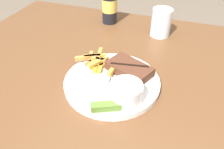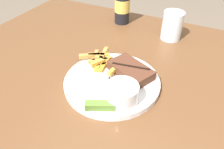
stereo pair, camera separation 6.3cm
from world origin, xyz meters
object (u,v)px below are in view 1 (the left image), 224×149
at_px(steak_portion, 129,69).
at_px(drinking_glass, 161,23).
at_px(coleslaw_cup, 126,91).
at_px(beer_bottle, 110,4).
at_px(dipping_sauce_cup, 101,82).
at_px(pickle_spear, 106,106).
at_px(dinner_plate, 112,82).
at_px(fork_utensil, 91,71).

height_order(steak_portion, drinking_glass, drinking_glass).
bearing_deg(drinking_glass, coleslaw_cup, -92.93).
relative_size(steak_portion, drinking_glass, 1.42).
xyz_separation_m(steak_portion, beer_bottle, (-0.19, 0.35, 0.05)).
xyz_separation_m(dipping_sauce_cup, beer_bottle, (-0.13, 0.44, 0.05)).
distance_m(dipping_sauce_cup, pickle_spear, 0.09).
bearing_deg(pickle_spear, dipping_sauce_cup, 119.89).
height_order(pickle_spear, beer_bottle, beer_bottle).
bearing_deg(dipping_sauce_cup, dinner_plate, 57.96).
relative_size(coleslaw_cup, beer_bottle, 0.37).
xyz_separation_m(pickle_spear, drinking_glass, (0.06, 0.47, 0.03)).
bearing_deg(steak_portion, pickle_spear, -94.78).
distance_m(pickle_spear, fork_utensil, 0.16).
bearing_deg(steak_portion, drinking_glass, 81.71).
bearing_deg(dipping_sauce_cup, steak_portion, 54.68).
xyz_separation_m(dipping_sauce_cup, pickle_spear, (0.05, -0.08, -0.00)).
relative_size(coleslaw_cup, pickle_spear, 1.08).
distance_m(steak_portion, beer_bottle, 0.40).
bearing_deg(fork_utensil, beer_bottle, 113.07).
height_order(steak_portion, fork_utensil, steak_portion).
relative_size(steak_portion, pickle_spear, 1.94).
xyz_separation_m(steak_portion, dipping_sauce_cup, (-0.06, -0.08, -0.00)).
relative_size(coleslaw_cup, drinking_glass, 0.79).
xyz_separation_m(pickle_spear, fork_utensil, (-0.10, 0.13, -0.01)).
xyz_separation_m(steak_portion, coleslaw_cup, (0.02, -0.11, 0.01)).
xyz_separation_m(fork_utensil, drinking_glass, (0.16, 0.34, 0.03)).
xyz_separation_m(dipping_sauce_cup, fork_utensil, (-0.05, 0.05, -0.01)).
distance_m(coleslaw_cup, pickle_spear, 0.06).
distance_m(steak_portion, drinking_glass, 0.31).
bearing_deg(pickle_spear, fork_utensil, 126.89).
height_order(coleslaw_cup, dipping_sauce_cup, coleslaw_cup).
relative_size(dinner_plate, steak_portion, 1.83).
xyz_separation_m(coleslaw_cup, beer_bottle, (-0.21, 0.47, 0.04)).
height_order(dinner_plate, beer_bottle, beer_bottle).
distance_m(dipping_sauce_cup, fork_utensil, 0.07).
height_order(pickle_spear, drinking_glass, drinking_glass).
distance_m(steak_portion, dipping_sauce_cup, 0.10).
bearing_deg(pickle_spear, coleslaw_cup, 53.67).
distance_m(fork_utensil, drinking_glass, 0.38).
bearing_deg(coleslaw_cup, drinking_glass, 87.07).
height_order(coleslaw_cup, fork_utensil, coleslaw_cup).
height_order(dipping_sauce_cup, drinking_glass, drinking_glass).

